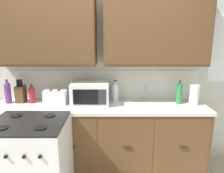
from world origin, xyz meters
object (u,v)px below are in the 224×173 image
Objects in this scene: knife_block at (21,94)px; bottle_violet at (8,92)px; bottle_red at (32,94)px; bottle_green at (179,92)px; bottle_clear at (115,91)px; paper_towel_roll at (194,95)px; microwave at (90,93)px; toaster at (55,97)px; stove_range at (32,163)px.

bottle_violet is (-0.15, -0.04, 0.04)m from knife_block.
bottle_violet is at bearing -177.72° from bottle_red.
knife_block is 0.99× the size of bottle_green.
bottle_green is at bearing -1.93° from knife_block.
bottle_clear reaches higher than bottle_red.
bottle_red is (-2.11, 0.09, -0.01)m from paper_towel_roll.
knife_block is 2.09m from bottle_green.
microwave is 1.34m from paper_towel_roll.
bottle_violet is at bearing -165.40° from knife_block.
knife_block reaches higher than microwave.
bottle_green is (2.09, -0.07, 0.04)m from knife_block.
knife_block is 1.19× the size of paper_towel_roll.
bottle_clear is (1.26, 0.04, 0.03)m from knife_block.
bottle_red reaches higher than toaster.
paper_towel_roll is 1.02m from bottle_clear.
bottle_violet is (-0.52, 0.71, 0.59)m from stove_range.
toaster is at bearing -13.49° from bottle_red.
bottle_clear reaches higher than toaster.
bottle_clear is 0.84m from bottle_green.
stove_range is 1.98× the size of microwave.
bottle_clear reaches higher than paper_towel_roll.
knife_block is at bearing -178.10° from bottle_clear.
bottle_violet is at bearing 126.03° from stove_range.
bottle_green is (0.83, -0.11, 0.01)m from bottle_clear.
toaster is at bearing 79.42° from stove_range.
microwave is at bearing 178.10° from paper_towel_roll.
knife_block reaches higher than stove_range.
bottle_violet is at bearing -176.70° from bottle_clear.
paper_towel_roll is at bearing -2.33° from bottle_red.
paper_towel_roll is at bearing -1.90° from microwave.
bottle_violet reaches higher than stove_range.
bottle_red is at bearing -9.67° from knife_block.
paper_towel_roll is at bearing -8.73° from bottle_clear.
bottle_clear is at bearing 171.27° from paper_towel_roll.
bottle_red is at bearing 2.28° from bottle_violet.
stove_range is at bearing -100.58° from toaster.
bottle_clear is (0.78, 0.15, 0.05)m from toaster.
toaster is 1.61m from bottle_green.
bottle_red is at bearing 166.51° from toaster.
paper_towel_roll is 2.43m from bottle_violet.
paper_towel_roll is (1.91, 0.64, 0.57)m from stove_range.
toaster is at bearing -169.21° from bottle_clear.
microwave is 1.85× the size of paper_towel_roll.
stove_range is 3.06× the size of knife_block.
knife_block is 1.26m from bottle_clear.
stove_range is at bearing -129.67° from microwave.
stove_range is 1.06m from microwave.
toaster is 0.89× the size of bottle_green.
toaster is (-0.45, -0.04, -0.04)m from microwave.
bottle_green is (1.93, -0.04, 0.03)m from bottle_red.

